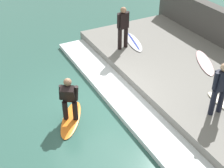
# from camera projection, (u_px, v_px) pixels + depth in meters

# --- Properties ---
(ground_plane) EXTENTS (28.00, 28.00, 0.00)m
(ground_plane) POSITION_uv_depth(u_px,v_px,m) (93.00, 108.00, 10.02)
(ground_plane) COLOR #2D564C
(concrete_ledge) EXTENTS (4.40, 9.40, 0.44)m
(concrete_ledge) POSITION_uv_depth(u_px,v_px,m) (187.00, 73.00, 11.37)
(concrete_ledge) COLOR slate
(concrete_ledge) RESTS_ON ground_plane
(wave_foam_crest) EXTENTS (1.10, 8.93, 0.17)m
(wave_foam_crest) POSITION_uv_depth(u_px,v_px,m) (121.00, 97.00, 10.37)
(wave_foam_crest) COLOR silver
(wave_foam_crest) RESTS_ON ground_plane
(surfboard_riding) EXTENTS (1.40, 1.78, 0.06)m
(surfboard_riding) POSITION_uv_depth(u_px,v_px,m) (71.00, 119.00, 9.50)
(surfboard_riding) COLOR orange
(surfboard_riding) RESTS_ON ground_plane
(surfer_riding) EXTENTS (0.58, 0.60, 1.44)m
(surfer_riding) POSITION_uv_depth(u_px,v_px,m) (69.00, 97.00, 9.04)
(surfer_riding) COLOR black
(surfer_riding) RESTS_ON surfboard_riding
(surfer_waiting_near) EXTENTS (0.56, 0.28, 1.65)m
(surfer_waiting_near) POSITION_uv_depth(u_px,v_px,m) (220.00, 86.00, 8.62)
(surfer_waiting_near) COLOR black
(surfer_waiting_near) RESTS_ON concrete_ledge
(surfer_waiting_far) EXTENTS (0.57, 0.31, 1.70)m
(surfer_waiting_far) POSITION_uv_depth(u_px,v_px,m) (123.00, 26.00, 12.01)
(surfer_waiting_far) COLOR black
(surfer_waiting_far) RESTS_ON concrete_ledge
(surfboard_waiting_far) EXTENTS (0.90, 1.85, 0.07)m
(surfboard_waiting_far) POSITION_uv_depth(u_px,v_px,m) (133.00, 42.00, 12.92)
(surfboard_waiting_far) COLOR silver
(surfboard_waiting_far) RESTS_ON concrete_ledge
(surfboard_spare) EXTENTS (1.28, 1.88, 0.06)m
(surfboard_spare) POSITION_uv_depth(u_px,v_px,m) (205.00, 62.00, 11.51)
(surfboard_spare) COLOR beige
(surfboard_spare) RESTS_ON concrete_ledge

